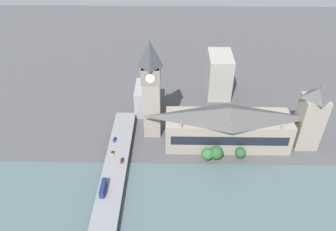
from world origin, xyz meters
The scene contains 15 objects.
ground_plane centered at (0.00, 0.00, 0.00)m, with size 600.00×600.00×0.00m, color #4C4C4F.
river_water centered at (-38.27, 0.00, 0.15)m, with size 64.54×360.00×0.30m, color #4C6066.
parliament_hall centered at (14.76, -8.00, 14.54)m, with size 23.99×81.32×29.29m.
clock_tower centered at (25.51, 42.31, 37.13)m, with size 12.51×12.51×69.89m.
victoria_tower centered at (14.82, -60.09, 22.15)m, with size 14.86×14.86×48.30m.
road_bridge centered at (-38.27, 63.17, 3.84)m, with size 161.07×14.41×4.73m.
double_decker_bus_lead centered at (-32.48, 66.82, 7.29)m, with size 11.83×2.54×4.67m.
car_northbound_lead centered at (10.89, 66.92, 5.43)m, with size 4.49×1.88×1.39m.
car_northbound_mid centered at (-8.73, 59.47, 5.43)m, with size 4.59×1.76×1.41m.
car_southbound_lead centered at (-1.79, 66.36, 5.37)m, with size 4.08×1.74×1.25m.
city_block_west centered at (53.62, 48.69, 10.34)m, with size 25.60×15.71×20.69m.
city_block_center centered at (78.65, -8.94, 17.27)m, with size 29.44×18.57×34.54m.
tree_embankment_near centered at (-2.46, 6.11, 5.69)m, with size 7.68×7.68×9.54m.
tree_embankment_mid centered at (-2.11, 0.54, 6.68)m, with size 8.61×8.61×11.00m.
tree_embankment_far centered at (-1.10, -14.94, 5.95)m, with size 6.86×6.86×9.40m.
Camera 1 is at (-154.24, 28.38, 148.68)m, focal length 35.00 mm.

